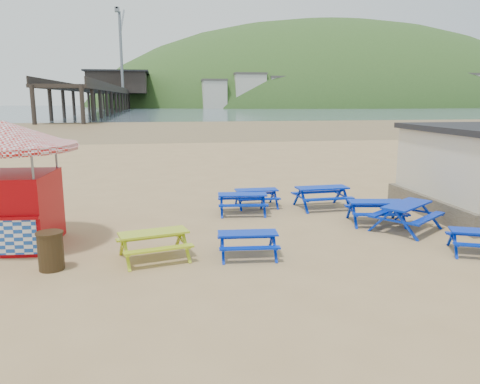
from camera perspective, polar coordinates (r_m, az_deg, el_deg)
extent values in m
plane|color=tan|center=(14.43, -0.22, -5.10)|extent=(400.00, 400.00, 0.00)
plane|color=olive|center=(68.81, -7.84, 7.86)|extent=(400.00, 400.00, 0.00)
plane|color=#435460|center=(183.71, -9.10, 9.95)|extent=(400.00, 400.00, 0.00)
cube|color=#012AAB|center=(17.84, 2.01, 0.25)|extent=(1.62, 0.64, 0.04)
cube|color=#012AAB|center=(18.40, 1.66, -0.19)|extent=(1.61, 0.23, 0.04)
cube|color=#012AAB|center=(17.38, 2.37, -0.89)|extent=(1.61, 0.23, 0.04)
cube|color=#012AAB|center=(17.85, 9.98, 0.52)|extent=(1.97, 0.85, 0.05)
cube|color=#012AAB|center=(18.49, 9.19, -0.02)|extent=(1.95, 0.37, 0.05)
cube|color=#012AAB|center=(17.33, 10.77, -0.85)|extent=(1.95, 0.37, 0.05)
cube|color=#012AAB|center=(16.07, 16.31, -1.15)|extent=(1.91, 1.02, 0.05)
cube|color=#012AAB|center=(16.69, 15.70, -1.65)|extent=(1.83, 0.57, 0.05)
cube|color=#012AAB|center=(15.56, 16.84, -2.64)|extent=(1.83, 0.57, 0.05)
cube|color=#012AAB|center=(12.25, 0.95, -5.04)|extent=(1.59, 0.72, 0.04)
cube|color=#012AAB|center=(12.81, 0.71, -5.43)|extent=(1.56, 0.34, 0.04)
cube|color=#012AAB|center=(11.84, 1.22, -6.86)|extent=(1.56, 0.34, 0.04)
cube|color=#012AAB|center=(14.52, 26.76, -4.67)|extent=(1.49, 0.79, 0.04)
cube|color=#012AAB|center=(15.52, 19.69, -1.46)|extent=(2.10, 1.84, 0.06)
cube|color=#012AAB|center=(15.86, 17.39, -2.22)|extent=(1.80, 1.44, 0.06)
cube|color=#012AAB|center=(15.34, 21.92, -2.98)|extent=(1.80, 1.44, 0.06)
cube|color=gold|center=(12.22, -10.50, -4.90)|extent=(1.85, 1.06, 0.05)
cube|color=gold|center=(12.85, -11.03, -5.38)|extent=(1.75, 0.64, 0.05)
cube|color=gold|center=(11.76, -9.82, -6.90)|extent=(1.75, 0.64, 0.05)
cube|color=#A60309|center=(14.53, -26.13, -1.97)|extent=(2.43, 2.43, 2.06)
cone|color=silver|center=(14.24, -26.87, 6.34)|extent=(4.20, 4.20, 0.72)
cylinder|color=silver|center=(14.27, -26.74, 4.90)|extent=(4.09, 4.09, 0.19)
cylinder|color=#342212|center=(12.26, -22.07, -6.74)|extent=(0.60, 0.60, 0.91)
cylinder|color=#342212|center=(12.13, -22.23, -4.64)|extent=(0.64, 0.64, 0.04)
cube|color=black|center=(189.31, -14.75, 11.58)|extent=(9.00, 220.00, 0.60)
cube|color=black|center=(200.35, -14.53, 12.70)|extent=(22.00, 30.00, 8.00)
cube|color=black|center=(200.53, -14.60, 13.93)|extent=(24.00, 32.00, 0.60)
cylinder|color=slate|center=(178.81, -14.29, 16.14)|extent=(1.00, 1.00, 28.00)
cube|color=slate|center=(194.23, -14.16, 19.60)|extent=(0.60, 25.63, 12.38)
ellipsoid|color=#2D4C1E|center=(260.92, 11.16, 8.06)|extent=(264.00, 144.00, 108.00)
cube|color=#012AAB|center=(16.75, 0.30, -0.30)|extent=(1.80, 0.86, 0.05)
cube|color=#012AAB|center=(17.37, 0.17, -0.78)|extent=(1.75, 0.43, 0.05)
cube|color=#012AAB|center=(16.24, 0.43, -1.64)|extent=(1.75, 0.43, 0.05)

